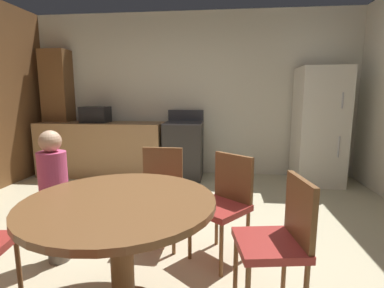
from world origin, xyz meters
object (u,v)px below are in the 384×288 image
at_px(refrigerator, 319,127).
at_px(microwave, 95,115).
at_px(chair_north, 160,189).
at_px(person_child, 54,194).
at_px(dining_table, 121,225).
at_px(chair_east, 280,236).
at_px(chair_northeast, 224,200).
at_px(oven_range, 184,150).

relative_size(refrigerator, microwave, 4.00).
relative_size(chair_north, person_child, 0.80).
height_order(dining_table, chair_east, chair_east).
bearing_deg(chair_east, chair_north, -50.33).
distance_m(microwave, chair_northeast, 3.20).
bearing_deg(chair_northeast, microwave, -97.98).
height_order(oven_range, person_child, oven_range).
distance_m(chair_east, person_child, 1.75).
bearing_deg(chair_north, person_child, -58.82).
height_order(oven_range, refrigerator, refrigerator).
distance_m(dining_table, chair_northeast, 0.98).
bearing_deg(chair_north, refrigerator, 137.00).
xyz_separation_m(dining_table, person_child, (-0.74, 0.53, -0.02)).
distance_m(microwave, chair_north, 2.66).
bearing_deg(refrigerator, microwave, 179.19).
relative_size(oven_range, refrigerator, 0.62).
bearing_deg(person_child, chair_east, 23.17).
relative_size(chair_northeast, person_child, 0.80).
bearing_deg(chair_north, chair_east, 50.33).
bearing_deg(oven_range, dining_table, -89.08).
height_order(chair_east, person_child, person_child).
bearing_deg(chair_northeast, dining_table, 0.00).
relative_size(chair_northeast, chair_east, 1.00).
bearing_deg(person_child, chair_northeast, 44.82).
distance_m(oven_range, chair_east, 3.09).
xyz_separation_m(oven_range, microwave, (-1.48, -0.00, 0.56)).
bearing_deg(oven_range, chair_north, -88.00).
height_order(refrigerator, chair_east, refrigerator).
relative_size(oven_range, person_child, 1.01).
xyz_separation_m(refrigerator, microwave, (-3.56, 0.05, 0.15)).
height_order(oven_range, microwave, microwave).
bearing_deg(microwave, chair_east, -49.54).
height_order(chair_north, chair_east, same).
bearing_deg(chair_northeast, oven_range, -124.74).
bearing_deg(chair_east, oven_range, -80.18).
xyz_separation_m(oven_range, person_child, (-0.69, -2.54, 0.11)).
distance_m(oven_range, refrigerator, 2.12).
xyz_separation_m(microwave, chair_north, (1.55, -2.10, -0.53)).
distance_m(oven_range, chair_north, 2.10).
height_order(chair_northeast, chair_east, same).
xyz_separation_m(dining_table, chair_east, (0.96, 0.16, -0.10)).
height_order(dining_table, chair_northeast, chair_northeast).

